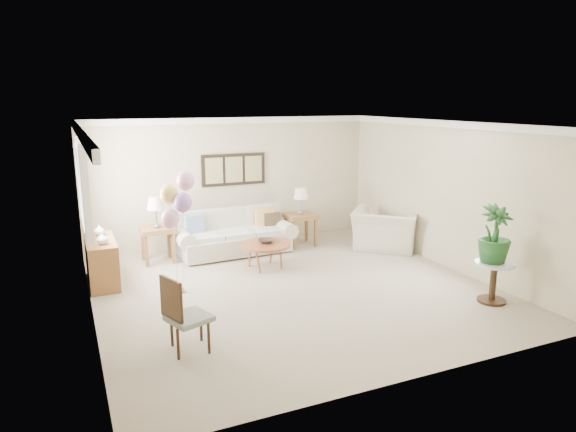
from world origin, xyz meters
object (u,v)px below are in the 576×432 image
object	(u,v)px
accent_chair	(183,313)
balloon_cluster	(177,200)
sofa	(234,236)
armchair	(385,229)
coffee_table	(265,245)

from	to	relation	value
accent_chair	balloon_cluster	size ratio (longest dim) A/B	0.49
sofa	armchair	distance (m)	3.04
sofa	balloon_cluster	world-z (taller)	balloon_cluster
armchair	accent_chair	distance (m)	5.38
sofa	accent_chair	bearing A→B (deg)	-116.44
coffee_table	armchair	world-z (taller)	armchair
coffee_table	accent_chair	world-z (taller)	accent_chair
sofa	coffee_table	world-z (taller)	sofa
armchair	accent_chair	xyz separation A→B (m)	(-4.68, -2.66, 0.08)
sofa	accent_chair	world-z (taller)	accent_chair
armchair	balloon_cluster	world-z (taller)	balloon_cluster
sofa	balloon_cluster	bearing A→B (deg)	-130.37
armchair	balloon_cluster	size ratio (longest dim) A/B	0.65
sofa	balloon_cluster	distance (m)	2.45
accent_chair	balloon_cluster	xyz separation A→B (m)	(0.38, 1.94, 0.99)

